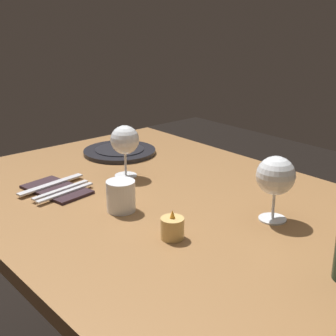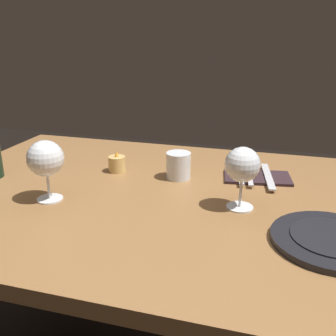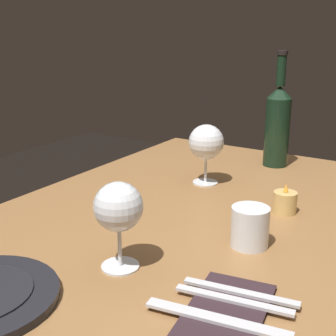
{
  "view_description": "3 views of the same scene",
  "coord_description": "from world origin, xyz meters",
  "px_view_note": "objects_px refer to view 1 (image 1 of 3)",
  "views": [
    {
      "loc": [
        -0.87,
        0.74,
        1.22
      ],
      "look_at": [
        0.02,
        -0.02,
        0.82
      ],
      "focal_mm": 51.0,
      "sensor_mm": 36.0,
      "label": 1
    },
    {
      "loc": [
        0.29,
        -0.91,
        1.15
      ],
      "look_at": [
        0.05,
        -0.05,
        0.83
      ],
      "focal_mm": 41.84,
      "sensor_mm": 36.0,
      "label": 2
    },
    {
      "loc": [
        0.79,
        0.43,
        1.14
      ],
      "look_at": [
        0.03,
        -0.05,
        0.87
      ],
      "focal_mm": 50.06,
      "sensor_mm": 36.0,
      "label": 3
    }
  ],
  "objects_px": {
    "wine_glass_left": "(276,177)",
    "water_tumbler": "(121,197)",
    "votive_candle": "(172,229)",
    "folded_napkin": "(57,189)",
    "fork_inner": "(61,190)",
    "fork_outer": "(65,192)",
    "dinner_plate": "(120,151)",
    "wine_glass_right": "(125,141)",
    "table_knife": "(51,184)"
  },
  "relations": [
    {
      "from": "wine_glass_right",
      "to": "fork_outer",
      "type": "relative_size",
      "value": 0.86
    },
    {
      "from": "dinner_plate",
      "to": "fork_outer",
      "type": "bearing_deg",
      "value": 123.77
    },
    {
      "from": "water_tumbler",
      "to": "votive_candle",
      "type": "distance_m",
      "value": 0.2
    },
    {
      "from": "fork_inner",
      "to": "fork_outer",
      "type": "distance_m",
      "value": 0.02
    },
    {
      "from": "fork_inner",
      "to": "fork_outer",
      "type": "bearing_deg",
      "value": 180.0
    },
    {
      "from": "fork_inner",
      "to": "fork_outer",
      "type": "relative_size",
      "value": 1.0
    },
    {
      "from": "votive_candle",
      "to": "fork_inner",
      "type": "height_order",
      "value": "votive_candle"
    },
    {
      "from": "wine_glass_left",
      "to": "water_tumbler",
      "type": "xyz_separation_m",
      "value": [
        0.28,
        0.24,
        -0.07
      ]
    },
    {
      "from": "wine_glass_left",
      "to": "table_knife",
      "type": "distance_m",
      "value": 0.62
    },
    {
      "from": "wine_glass_left",
      "to": "folded_napkin",
      "type": "bearing_deg",
      "value": 30.88
    },
    {
      "from": "wine_glass_left",
      "to": "fork_inner",
      "type": "distance_m",
      "value": 0.57
    },
    {
      "from": "wine_glass_left",
      "to": "water_tumbler",
      "type": "bearing_deg",
      "value": 40.94
    },
    {
      "from": "folded_napkin",
      "to": "table_knife",
      "type": "bearing_deg",
      "value": 0.0
    },
    {
      "from": "votive_candle",
      "to": "wine_glass_right",
      "type": "bearing_deg",
      "value": -21.88
    },
    {
      "from": "dinner_plate",
      "to": "fork_outer",
      "type": "height_order",
      "value": "dinner_plate"
    },
    {
      "from": "folded_napkin",
      "to": "fork_inner",
      "type": "bearing_deg",
      "value": 180.0
    },
    {
      "from": "table_knife",
      "to": "water_tumbler",
      "type": "bearing_deg",
      "value": -166.95
    },
    {
      "from": "votive_candle",
      "to": "table_knife",
      "type": "relative_size",
      "value": 0.32
    },
    {
      "from": "dinner_plate",
      "to": "fork_outer",
      "type": "xyz_separation_m",
      "value": [
        -0.22,
        0.33,
        0.0
      ]
    },
    {
      "from": "water_tumbler",
      "to": "dinner_plate",
      "type": "distance_m",
      "value": 0.48
    },
    {
      "from": "dinner_plate",
      "to": "table_knife",
      "type": "bearing_deg",
      "value": 113.15
    },
    {
      "from": "water_tumbler",
      "to": "folded_napkin",
      "type": "height_order",
      "value": "water_tumbler"
    },
    {
      "from": "votive_candle",
      "to": "fork_outer",
      "type": "height_order",
      "value": "votive_candle"
    },
    {
      "from": "dinner_plate",
      "to": "water_tumbler",
      "type": "bearing_deg",
      "value": 145.38
    },
    {
      "from": "water_tumbler",
      "to": "votive_candle",
      "type": "height_order",
      "value": "water_tumbler"
    },
    {
      "from": "wine_glass_left",
      "to": "table_knife",
      "type": "height_order",
      "value": "wine_glass_left"
    },
    {
      "from": "wine_glass_right",
      "to": "fork_outer",
      "type": "xyz_separation_m",
      "value": [
        -0.02,
        0.21,
        -0.1
      ]
    },
    {
      "from": "folded_napkin",
      "to": "dinner_plate",
      "type": "bearing_deg",
      "value": -62.61
    },
    {
      "from": "wine_glass_left",
      "to": "folded_napkin",
      "type": "relative_size",
      "value": 0.77
    },
    {
      "from": "water_tumbler",
      "to": "fork_inner",
      "type": "distance_m",
      "value": 0.21
    },
    {
      "from": "wine_glass_right",
      "to": "votive_candle",
      "type": "bearing_deg",
      "value": 158.12
    },
    {
      "from": "wine_glass_right",
      "to": "folded_napkin",
      "type": "distance_m",
      "value": 0.24
    },
    {
      "from": "wine_glass_right",
      "to": "fork_inner",
      "type": "bearing_deg",
      "value": 89.3
    },
    {
      "from": "water_tumbler",
      "to": "table_knife",
      "type": "height_order",
      "value": "water_tumbler"
    },
    {
      "from": "table_knife",
      "to": "folded_napkin",
      "type": "bearing_deg",
      "value": 180.0
    },
    {
      "from": "water_tumbler",
      "to": "wine_glass_left",
      "type": "bearing_deg",
      "value": -139.06
    },
    {
      "from": "water_tumbler",
      "to": "table_knife",
      "type": "distance_m",
      "value": 0.26
    },
    {
      "from": "wine_glass_right",
      "to": "dinner_plate",
      "type": "height_order",
      "value": "wine_glass_right"
    },
    {
      "from": "water_tumbler",
      "to": "fork_inner",
      "type": "relative_size",
      "value": 0.43
    },
    {
      "from": "wine_glass_right",
      "to": "dinner_plate",
      "type": "bearing_deg",
      "value": -30.61
    },
    {
      "from": "water_tumbler",
      "to": "fork_outer",
      "type": "relative_size",
      "value": 0.43
    },
    {
      "from": "dinner_plate",
      "to": "fork_inner",
      "type": "height_order",
      "value": "dinner_plate"
    },
    {
      "from": "votive_candle",
      "to": "dinner_plate",
      "type": "distance_m",
      "value": 0.65
    },
    {
      "from": "fork_inner",
      "to": "table_knife",
      "type": "relative_size",
      "value": 0.85
    },
    {
      "from": "folded_napkin",
      "to": "fork_outer",
      "type": "relative_size",
      "value": 1.14
    },
    {
      "from": "water_tumbler",
      "to": "fork_inner",
      "type": "height_order",
      "value": "water_tumbler"
    },
    {
      "from": "folded_napkin",
      "to": "fork_outer",
      "type": "bearing_deg",
      "value": 180.0
    },
    {
      "from": "wine_glass_right",
      "to": "folded_napkin",
      "type": "height_order",
      "value": "wine_glass_right"
    },
    {
      "from": "water_tumbler",
      "to": "fork_outer",
      "type": "height_order",
      "value": "water_tumbler"
    },
    {
      "from": "fork_outer",
      "to": "table_knife",
      "type": "height_order",
      "value": "same"
    }
  ]
}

